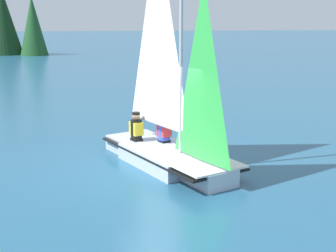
% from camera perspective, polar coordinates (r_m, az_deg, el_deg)
% --- Properties ---
extents(ground_plane, '(260.00, 260.00, 0.00)m').
position_cam_1_polar(ground_plane, '(11.73, 0.00, -4.75)').
color(ground_plane, '#235675').
extents(sailboat_main, '(3.17, 4.54, 5.93)m').
position_cam_1_polar(sailboat_main, '(11.50, 0.01, -0.73)').
color(sailboat_main, '#B2BCCC').
rests_on(sailboat_main, ground_plane).
extents(sailor_helm, '(0.40, 0.42, 1.16)m').
position_cam_1_polar(sailor_helm, '(12.28, -0.48, -0.88)').
color(sailor_helm, black).
rests_on(sailor_helm, ground_plane).
extents(sailor_crew, '(0.40, 0.42, 1.16)m').
position_cam_1_polar(sailor_crew, '(12.45, -3.89, -0.72)').
color(sailor_crew, black).
rests_on(sailor_crew, ground_plane).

